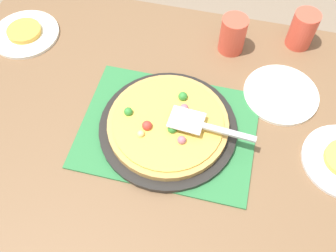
{
  "coord_description": "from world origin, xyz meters",
  "views": [
    {
      "loc": [
        -0.13,
        0.52,
        1.63
      ],
      "look_at": [
        0.0,
        0.0,
        0.77
      ],
      "focal_mm": 39.63,
      "sensor_mm": 36.0,
      "label": 1
    }
  ],
  "objects_px": {
    "pizza": "(168,123)",
    "cup_far": "(303,30)",
    "cup_near": "(233,35)",
    "pizza_pan": "(168,127)",
    "plate_side": "(281,94)",
    "pizza_server": "(204,126)",
    "plate_far_right": "(25,34)",
    "served_slice_right": "(24,31)"
  },
  "relations": [
    {
      "from": "pizza",
      "to": "cup_far",
      "type": "xyz_separation_m",
      "value": [
        -0.33,
        -0.42,
        0.03
      ]
    },
    {
      "from": "pizza_server",
      "to": "pizza_pan",
      "type": "bearing_deg",
      "value": -4.16
    },
    {
      "from": "plate_far_right",
      "to": "cup_far",
      "type": "distance_m",
      "value": 0.9
    },
    {
      "from": "pizza",
      "to": "pizza_server",
      "type": "relative_size",
      "value": 1.42
    },
    {
      "from": "pizza_pan",
      "to": "cup_far",
      "type": "bearing_deg",
      "value": -128.28
    },
    {
      "from": "plate_side",
      "to": "served_slice_right",
      "type": "height_order",
      "value": "served_slice_right"
    },
    {
      "from": "cup_far",
      "to": "plate_side",
      "type": "bearing_deg",
      "value": 80.92
    },
    {
      "from": "plate_far_right",
      "to": "plate_side",
      "type": "distance_m",
      "value": 0.84
    },
    {
      "from": "plate_side",
      "to": "cup_far",
      "type": "relative_size",
      "value": 1.83
    },
    {
      "from": "plate_far_right",
      "to": "cup_near",
      "type": "xyz_separation_m",
      "value": [
        -0.67,
        -0.1,
        0.06
      ]
    },
    {
      "from": "plate_far_right",
      "to": "pizza_server",
      "type": "bearing_deg",
      "value": 158.33
    },
    {
      "from": "plate_far_right",
      "to": "pizza_pan",
      "type": "bearing_deg",
      "value": 155.51
    },
    {
      "from": "pizza",
      "to": "cup_far",
      "type": "bearing_deg",
      "value": -128.32
    },
    {
      "from": "plate_far_right",
      "to": "pizza",
      "type": "bearing_deg",
      "value": 155.5
    },
    {
      "from": "pizza_pan",
      "to": "plate_side",
      "type": "relative_size",
      "value": 1.73
    },
    {
      "from": "plate_side",
      "to": "cup_far",
      "type": "xyz_separation_m",
      "value": [
        -0.04,
        -0.23,
        0.06
      ]
    },
    {
      "from": "plate_far_right",
      "to": "cup_far",
      "type": "height_order",
      "value": "cup_far"
    },
    {
      "from": "plate_side",
      "to": "cup_far",
      "type": "bearing_deg",
      "value": -99.08
    },
    {
      "from": "served_slice_right",
      "to": "cup_far",
      "type": "height_order",
      "value": "cup_far"
    },
    {
      "from": "pizza_pan",
      "to": "pizza_server",
      "type": "relative_size",
      "value": 1.63
    },
    {
      "from": "pizza_pan",
      "to": "served_slice_right",
      "type": "xyz_separation_m",
      "value": [
        0.54,
        -0.25,
        0.01
      ]
    },
    {
      "from": "plate_side",
      "to": "pizza_server",
      "type": "relative_size",
      "value": 0.95
    },
    {
      "from": "served_slice_right",
      "to": "plate_side",
      "type": "bearing_deg",
      "value": 176.39
    },
    {
      "from": "pizza_pan",
      "to": "plate_side",
      "type": "height_order",
      "value": "pizza_pan"
    },
    {
      "from": "pizza_pan",
      "to": "plate_side",
      "type": "bearing_deg",
      "value": -146.57
    },
    {
      "from": "pizza_pan",
      "to": "served_slice_right",
      "type": "height_order",
      "value": "served_slice_right"
    },
    {
      "from": "pizza",
      "to": "pizza_pan",
      "type": "bearing_deg",
      "value": 173.31
    },
    {
      "from": "pizza",
      "to": "plate_far_right",
      "type": "relative_size",
      "value": 1.5
    },
    {
      "from": "plate_side",
      "to": "pizza",
      "type": "bearing_deg",
      "value": 33.39
    },
    {
      "from": "plate_side",
      "to": "cup_near",
      "type": "relative_size",
      "value": 1.83
    },
    {
      "from": "plate_side",
      "to": "cup_far",
      "type": "distance_m",
      "value": 0.23
    },
    {
      "from": "pizza_pan",
      "to": "cup_near",
      "type": "height_order",
      "value": "cup_near"
    },
    {
      "from": "pizza_pan",
      "to": "cup_far",
      "type": "distance_m",
      "value": 0.54
    },
    {
      "from": "cup_far",
      "to": "cup_near",
      "type": "bearing_deg",
      "value": 19.32
    },
    {
      "from": "pizza",
      "to": "plate_far_right",
      "type": "distance_m",
      "value": 0.6
    },
    {
      "from": "plate_side",
      "to": "pizza_pan",
      "type": "bearing_deg",
      "value": 33.43
    },
    {
      "from": "pizza",
      "to": "cup_near",
      "type": "height_order",
      "value": "cup_near"
    },
    {
      "from": "cup_near",
      "to": "cup_far",
      "type": "xyz_separation_m",
      "value": [
        -0.21,
        -0.07,
        0.0
      ]
    },
    {
      "from": "pizza_server",
      "to": "served_slice_right",
      "type": "bearing_deg",
      "value": -21.67
    },
    {
      "from": "cup_near",
      "to": "cup_far",
      "type": "relative_size",
      "value": 1.0
    },
    {
      "from": "pizza_pan",
      "to": "plate_side",
      "type": "distance_m",
      "value": 0.35
    },
    {
      "from": "plate_far_right",
      "to": "served_slice_right",
      "type": "relative_size",
      "value": 2.0
    }
  ]
}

